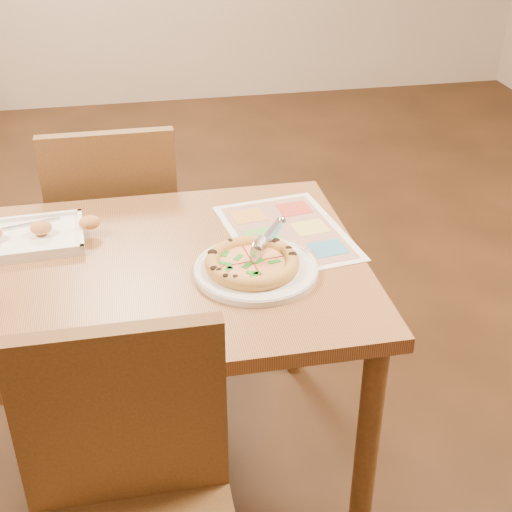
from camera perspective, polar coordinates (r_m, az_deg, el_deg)
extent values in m
plane|color=#361E0F|center=(2.32, -9.44, -16.33)|extent=(7.00, 7.00, 0.00)
cube|color=#96653C|center=(1.88, -11.23, -1.57)|extent=(1.30, 0.85, 0.04)
cylinder|color=brown|center=(1.90, 8.87, -14.84)|extent=(0.06, 0.06, 0.68)
cylinder|color=brown|center=(2.44, 3.39, -2.82)|extent=(0.06, 0.06, 0.68)
cube|color=brown|center=(1.49, -10.66, -12.79)|extent=(0.42, 0.04, 0.45)
cube|color=brown|center=(2.61, -11.04, 1.87)|extent=(0.42, 0.42, 0.04)
cube|color=brown|center=(2.34, -11.46, 4.49)|extent=(0.42, 0.04, 0.45)
cylinder|color=white|center=(1.81, 0.00, -1.13)|extent=(0.42, 0.42, 0.02)
cylinder|color=#E3A74D|center=(1.81, -0.31, -0.75)|extent=(0.23, 0.23, 0.01)
cylinder|color=#F0D982|center=(1.80, -0.31, -0.53)|extent=(0.20, 0.20, 0.01)
torus|color=#E3A74D|center=(1.80, -0.31, -0.50)|extent=(0.24, 0.24, 0.04)
cylinder|color=silver|center=(1.78, 0.23, 0.57)|extent=(0.05, 0.05, 0.07)
cube|color=silver|center=(1.81, 1.15, 1.72)|extent=(0.09, 0.09, 0.06)
cube|color=white|center=(2.05, -18.08, 1.24)|extent=(0.33, 0.24, 0.02)
cube|color=silver|center=(2.04, -18.13, 1.53)|extent=(0.16, 0.05, 0.00)
ellipsoid|color=#D9884E|center=(2.03, -16.82, 2.18)|extent=(0.06, 0.05, 0.04)
ellipsoid|color=#D9884E|center=(2.02, -13.17, 2.64)|extent=(0.06, 0.05, 0.04)
cube|color=white|center=(2.00, 2.45, 1.92)|extent=(0.37, 0.47, 0.00)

